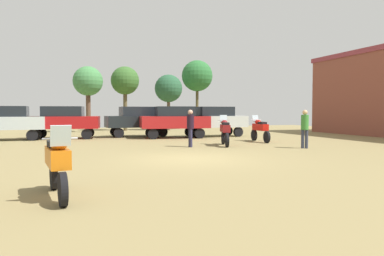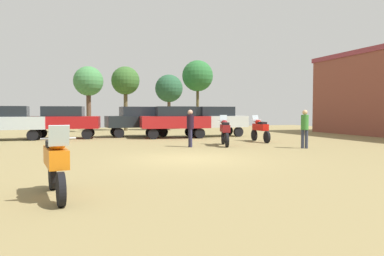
{
  "view_description": "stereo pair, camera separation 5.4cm",
  "coord_description": "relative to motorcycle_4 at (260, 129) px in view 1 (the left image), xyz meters",
  "views": [
    {
      "loc": [
        -4.0,
        -12.15,
        1.73
      ],
      "look_at": [
        2.04,
        5.89,
        0.83
      ],
      "focal_mm": 33.67,
      "sensor_mm": 36.0,
      "label": 1
    },
    {
      "loc": [
        -3.95,
        -12.17,
        1.73
      ],
      "look_at": [
        2.04,
        5.89,
        0.83
      ],
      "focal_mm": 33.67,
      "sensor_mm": 36.0,
      "label": 2
    }
  ],
  "objects": [
    {
      "name": "motorcycle_4",
      "position": [
        0.0,
        0.0,
        0.0
      ],
      "size": [
        0.62,
        2.26,
        1.48
      ],
      "rotation": [
        0.0,
        0.0,
        -0.07
      ],
      "color": "black",
      "rests_on": "ground"
    },
    {
      "name": "motorcycle_7",
      "position": [
        -10.23,
        -10.24,
        -0.01
      ],
      "size": [
        0.66,
        2.19,
        1.46
      ],
      "rotation": [
        0.0,
        0.0,
        3.28
      ],
      "color": "black",
      "rests_on": "ground"
    },
    {
      "name": "person_1",
      "position": [
        -4.6,
        -1.56,
        0.31
      ],
      "size": [
        0.35,
        0.35,
        1.77
      ],
      "rotation": [
        0.0,
        0.0,
        1.53
      ],
      "color": "#2A2741",
      "rests_on": "ground"
    },
    {
      "name": "car_3",
      "position": [
        -0.92,
        4.59,
        0.44
      ],
      "size": [
        4.41,
        2.08,
        2.0
      ],
      "rotation": [
        0.0,
        0.0,
        1.64
      ],
      "color": "black",
      "rests_on": "ground"
    },
    {
      "name": "tree_2",
      "position": [
        -1.73,
        13.35,
        2.97
      ],
      "size": [
        2.45,
        2.45,
        4.96
      ],
      "color": "brown",
      "rests_on": "ground"
    },
    {
      "name": "tree_4",
      "position": [
        1.26,
        14.18,
        4.25
      ],
      "size": [
        2.89,
        2.89,
        6.45
      ],
      "color": "brown",
      "rests_on": "ground"
    },
    {
      "name": "tree_5",
      "position": [
        -5.5,
        13.9,
        3.57
      ],
      "size": [
        2.45,
        2.45,
        5.59
      ],
      "color": "brown",
      "rests_on": "ground"
    },
    {
      "name": "car_6",
      "position": [
        -3.75,
        4.22,
        0.44
      ],
      "size": [
        4.45,
        2.2,
        2.0
      ],
      "rotation": [
        0.0,
        0.0,
        1.48
      ],
      "color": "black",
      "rests_on": "ground"
    },
    {
      "name": "person_2",
      "position": [
        0.18,
        -3.8,
        0.31
      ],
      "size": [
        0.47,
        0.47,
        1.77
      ],
      "rotation": [
        0.0,
        0.0,
        2.57
      ],
      "color": "#2E3346",
      "rests_on": "ground"
    },
    {
      "name": "tree_3",
      "position": [
        -8.66,
        12.45,
        3.32
      ],
      "size": [
        2.37,
        2.37,
        5.31
      ],
      "color": "brown",
      "rests_on": "ground"
    },
    {
      "name": "car_2",
      "position": [
        -5.69,
        6.23,
        0.44
      ],
      "size": [
        4.39,
        2.04,
        2.0
      ],
      "rotation": [
        0.0,
        0.0,
        1.63
      ],
      "color": "black",
      "rests_on": "ground"
    },
    {
      "name": "motorcycle_6",
      "position": [
        -2.77,
        -1.46,
        0.01
      ],
      "size": [
        0.81,
        2.13,
        1.51
      ],
      "rotation": [
        0.0,
        0.0,
        -0.28
      ],
      "color": "black",
      "rests_on": "ground"
    },
    {
      "name": "ground_plane",
      "position": [
        -5.95,
        -5.61,
        -0.74
      ],
      "size": [
        44.0,
        52.0,
        0.02
      ],
      "color": "olive"
    },
    {
      "name": "car_4",
      "position": [
        -13.59,
        5.55,
        0.44
      ],
      "size": [
        4.3,
        1.81,
        2.0
      ],
      "rotation": [
        0.0,
        0.0,
        1.57
      ],
      "color": "black",
      "rests_on": "ground"
    },
    {
      "name": "car_1",
      "position": [
        -10.44,
        5.82,
        0.44
      ],
      "size": [
        4.51,
        2.4,
        2.0
      ],
      "rotation": [
        0.0,
        0.0,
        1.43
      ],
      "color": "black",
      "rests_on": "ground"
    }
  ]
}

